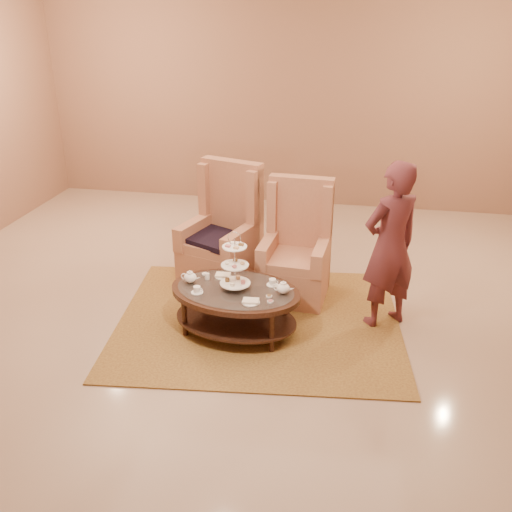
% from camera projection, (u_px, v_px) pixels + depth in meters
% --- Properties ---
extents(ground, '(8.00, 8.00, 0.00)m').
position_uv_depth(ground, '(243.00, 325.00, 5.84)').
color(ground, tan).
rests_on(ground, ground).
extents(ceiling, '(8.00, 8.00, 0.02)m').
position_uv_depth(ceiling, '(243.00, 325.00, 5.84)').
color(ceiling, silver).
rests_on(ceiling, ground).
extents(wall_back, '(8.00, 0.04, 3.50)m').
position_uv_depth(wall_back, '(296.00, 93.00, 8.70)').
color(wall_back, '#956951').
rests_on(wall_back, ground).
extents(rug, '(3.12, 2.69, 0.02)m').
position_uv_depth(rug, '(259.00, 321.00, 5.91)').
color(rug, '#A18039').
rests_on(rug, ground).
extents(tea_table, '(1.41, 1.06, 1.08)m').
position_uv_depth(tea_table, '(235.00, 297.00, 5.57)').
color(tea_table, black).
rests_on(tea_table, ground).
extents(armchair_left, '(0.95, 0.97, 1.39)m').
position_uv_depth(armchair_left, '(224.00, 242.00, 6.64)').
color(armchair_left, '#BC7958').
rests_on(armchair_left, ground).
extents(armchair_right, '(0.76, 0.78, 1.31)m').
position_uv_depth(armchair_right, '(296.00, 258.00, 6.31)').
color(armchair_right, '#BC7958').
rests_on(armchair_right, ground).
extents(person, '(0.75, 0.70, 1.71)m').
position_uv_depth(person, '(390.00, 246.00, 5.55)').
color(person, '#5C272D').
rests_on(person, ground).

